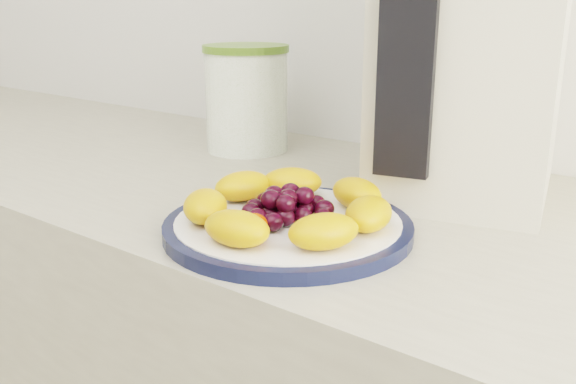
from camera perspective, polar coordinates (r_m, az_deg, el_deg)
The scene contains 7 objects.
plate_rim at distance 0.73m, azimuth 0.00°, elevation -3.17°, with size 0.28×0.28×0.01m, color #101732.
plate_face at distance 0.73m, azimuth 0.00°, elevation -3.10°, with size 0.26×0.26×0.02m, color white.
canister at distance 1.12m, azimuth -3.70°, elevation 7.99°, with size 0.14×0.14×0.17m, color #4B731E.
canister_lid at distance 1.11m, azimuth -3.79°, elevation 12.62°, with size 0.15×0.15×0.01m, color #577B29.
appliance_body at distance 0.90m, azimuth 16.35°, elevation 11.81°, with size 0.22×0.30×0.38m, color beige.
appliance_panel at distance 0.76m, azimuth 10.55°, elevation 11.73°, with size 0.06×0.02×0.28m, color black.
fruit_plate at distance 0.73m, azimuth -0.07°, elevation -1.17°, with size 0.25×0.24×0.04m.
Camera 1 is at (0.49, 0.50, 1.16)m, focal length 40.00 mm.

